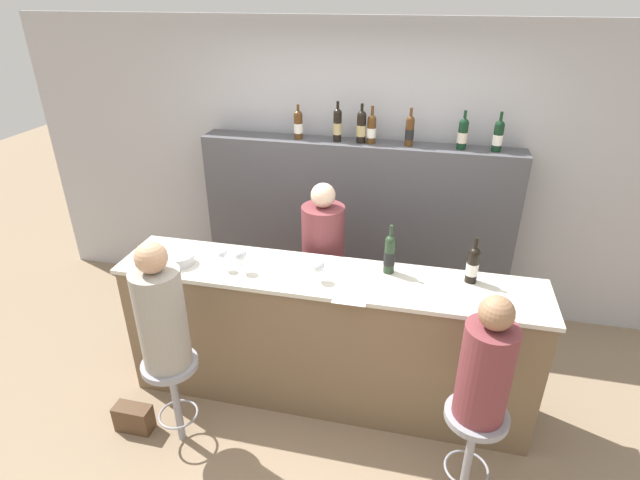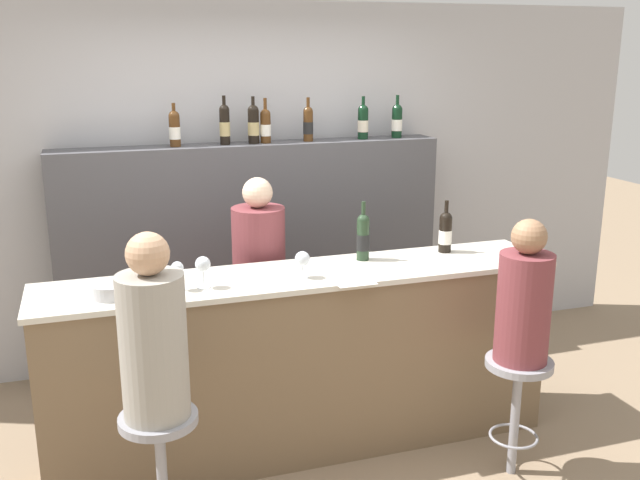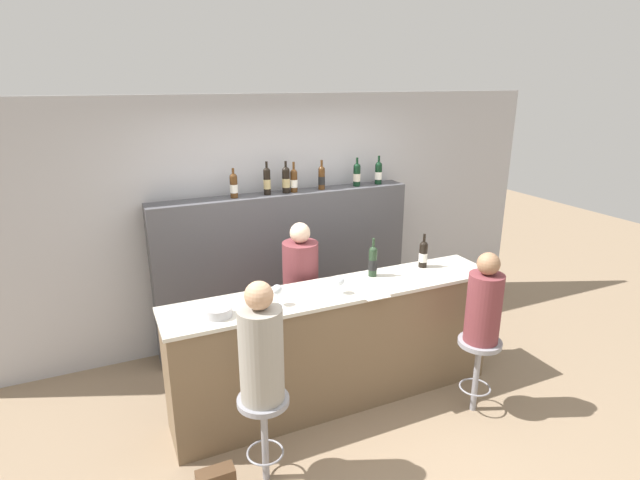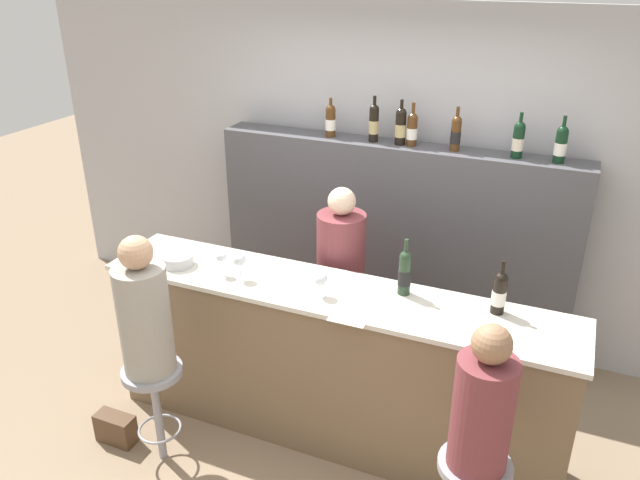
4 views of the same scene
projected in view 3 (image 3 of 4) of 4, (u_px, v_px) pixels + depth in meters
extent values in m
plane|color=#8C755B|center=(350.00, 415.00, 4.25)|extent=(16.00, 16.00, 0.00)
cube|color=#B2B2B7|center=(278.00, 219.00, 5.34)|extent=(6.40, 0.05, 2.60)
cube|color=brown|center=(338.00, 347.00, 4.31)|extent=(2.86, 0.51, 1.04)
cube|color=beige|center=(338.00, 291.00, 4.15)|extent=(2.90, 0.55, 0.03)
cube|color=#4C4C51|center=(286.00, 268.00, 5.30)|extent=(2.72, 0.28, 1.63)
cylinder|color=#233823|center=(373.00, 263.00, 4.38)|extent=(0.07, 0.07, 0.24)
cylinder|color=black|center=(373.00, 265.00, 4.39)|extent=(0.08, 0.08, 0.09)
sphere|color=#233823|center=(373.00, 251.00, 4.35)|extent=(0.07, 0.07, 0.07)
cylinder|color=#233823|center=(373.00, 244.00, 4.33)|extent=(0.02, 0.02, 0.10)
cylinder|color=black|center=(423.00, 256.00, 4.60)|extent=(0.08, 0.08, 0.21)
cylinder|color=white|center=(423.00, 257.00, 4.60)|extent=(0.08, 0.08, 0.08)
sphere|color=black|center=(424.00, 245.00, 4.57)|extent=(0.08, 0.08, 0.08)
cylinder|color=black|center=(424.00, 239.00, 4.55)|extent=(0.02, 0.02, 0.09)
cylinder|color=#4C2D14|center=(234.00, 187.00, 4.81)|extent=(0.07, 0.07, 0.20)
cylinder|color=white|center=(234.00, 189.00, 4.81)|extent=(0.08, 0.08, 0.08)
sphere|color=#4C2D14|center=(233.00, 177.00, 4.78)|extent=(0.07, 0.07, 0.07)
cylinder|color=#4C2D14|center=(233.00, 172.00, 4.76)|extent=(0.02, 0.02, 0.07)
cylinder|color=black|center=(267.00, 183.00, 4.94)|extent=(0.07, 0.07, 0.24)
cylinder|color=tan|center=(267.00, 184.00, 4.94)|extent=(0.07, 0.07, 0.09)
sphere|color=black|center=(267.00, 171.00, 4.90)|extent=(0.07, 0.07, 0.07)
cylinder|color=black|center=(266.00, 166.00, 4.88)|extent=(0.02, 0.02, 0.08)
cylinder|color=black|center=(286.00, 182.00, 5.02)|extent=(0.08, 0.08, 0.23)
cylinder|color=tan|center=(286.00, 183.00, 5.02)|extent=(0.08, 0.08, 0.09)
sphere|color=black|center=(286.00, 171.00, 4.98)|extent=(0.08, 0.08, 0.08)
cylinder|color=black|center=(286.00, 165.00, 4.97)|extent=(0.02, 0.02, 0.08)
cylinder|color=#4C2D14|center=(294.00, 182.00, 5.06)|extent=(0.07, 0.07, 0.20)
cylinder|color=white|center=(294.00, 183.00, 5.06)|extent=(0.07, 0.07, 0.08)
sphere|color=#4C2D14|center=(294.00, 173.00, 5.02)|extent=(0.07, 0.07, 0.07)
cylinder|color=#4C2D14|center=(294.00, 167.00, 5.01)|extent=(0.02, 0.02, 0.10)
cylinder|color=#4C2D14|center=(322.00, 179.00, 5.18)|extent=(0.07, 0.07, 0.21)
cylinder|color=black|center=(322.00, 180.00, 5.18)|extent=(0.07, 0.07, 0.08)
sphere|color=#4C2D14|center=(322.00, 169.00, 5.14)|extent=(0.07, 0.07, 0.07)
cylinder|color=#4C2D14|center=(322.00, 164.00, 5.13)|extent=(0.02, 0.02, 0.08)
cylinder|color=black|center=(357.00, 176.00, 5.34)|extent=(0.08, 0.08, 0.21)
cylinder|color=beige|center=(357.00, 177.00, 5.34)|extent=(0.08, 0.08, 0.08)
sphere|color=black|center=(357.00, 167.00, 5.31)|extent=(0.08, 0.08, 0.08)
cylinder|color=black|center=(357.00, 161.00, 5.29)|extent=(0.02, 0.02, 0.08)
cylinder|color=black|center=(378.00, 175.00, 5.45)|extent=(0.08, 0.08, 0.20)
cylinder|color=white|center=(378.00, 176.00, 5.45)|extent=(0.08, 0.08, 0.08)
sphere|color=black|center=(379.00, 165.00, 5.42)|extent=(0.08, 0.08, 0.08)
cylinder|color=black|center=(379.00, 160.00, 5.40)|extent=(0.02, 0.02, 0.09)
cylinder|color=silver|center=(261.00, 308.00, 3.80)|extent=(0.07, 0.07, 0.00)
cylinder|color=silver|center=(261.00, 302.00, 3.78)|extent=(0.01, 0.01, 0.09)
sphere|color=silver|center=(261.00, 293.00, 3.76)|extent=(0.06, 0.06, 0.06)
cylinder|color=silver|center=(278.00, 305.00, 3.85)|extent=(0.07, 0.07, 0.00)
cylinder|color=silver|center=(277.00, 299.00, 3.83)|extent=(0.01, 0.01, 0.09)
sphere|color=silver|center=(277.00, 290.00, 3.81)|extent=(0.08, 0.08, 0.08)
cylinder|color=silver|center=(339.00, 293.00, 4.06)|extent=(0.07, 0.07, 0.00)
cylinder|color=silver|center=(340.00, 289.00, 4.05)|extent=(0.01, 0.01, 0.07)
sphere|color=silver|center=(340.00, 281.00, 4.03)|extent=(0.08, 0.08, 0.08)
cylinder|color=#B7B7BC|center=(218.00, 312.00, 3.66)|extent=(0.20, 0.20, 0.07)
cube|color=white|center=(370.00, 292.00, 4.08)|extent=(0.21, 0.30, 0.00)
cylinder|color=gray|center=(265.00, 441.00, 3.49)|extent=(0.05, 0.05, 0.63)
torus|color=gray|center=(265.00, 452.00, 3.52)|extent=(0.27, 0.27, 0.02)
cylinder|color=gray|center=(263.00, 400.00, 3.38)|extent=(0.36, 0.36, 0.04)
cylinder|color=gray|center=(261.00, 355.00, 3.28)|extent=(0.30, 0.30, 0.66)
sphere|color=tan|center=(259.00, 296.00, 3.15)|extent=(0.19, 0.19, 0.19)
cylinder|color=gray|center=(476.00, 378.00, 4.23)|extent=(0.05, 0.05, 0.63)
torus|color=gray|center=(475.00, 387.00, 4.26)|extent=(0.27, 0.27, 0.02)
cylinder|color=gray|center=(480.00, 342.00, 4.13)|extent=(0.36, 0.36, 0.04)
cylinder|color=brown|center=(484.00, 308.00, 4.03)|extent=(0.28, 0.28, 0.59)
sphere|color=#936B4C|center=(489.00, 264.00, 3.91)|extent=(0.18, 0.18, 0.18)
cylinder|color=brown|center=(301.00, 311.00, 4.65)|extent=(0.33, 0.33, 1.34)
sphere|color=beige|center=(300.00, 233.00, 4.41)|extent=(0.18, 0.18, 0.18)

